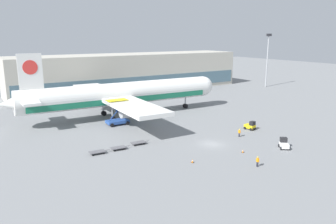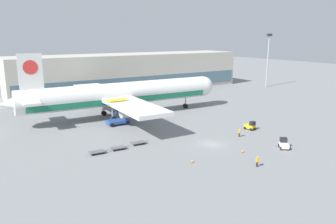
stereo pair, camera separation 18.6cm
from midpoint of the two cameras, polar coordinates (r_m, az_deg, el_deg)
name	(u,v)px [view 2 (the right image)]	position (r m, az deg, el deg)	size (l,w,h in m)	color
ground_plane	(212,144)	(65.22, 7.67, -5.59)	(400.00, 400.00, 0.00)	slate
terminal_building	(131,72)	(128.62, -6.44, 6.90)	(90.00, 18.20, 14.00)	#BCB7A8
light_mast	(268,56)	(141.80, 17.05, 9.27)	(2.80, 0.50, 21.62)	#9EA0A5
airplane_main	(120,95)	(86.10, -8.36, 2.99)	(58.09, 48.23, 17.00)	white
scissor_lift_loader	(117,115)	(78.98, -8.75, -0.59)	(5.29, 3.51, 6.07)	#284C99
baggage_tug_foreground	(251,126)	(76.63, 14.25, -2.35)	(1.96, 2.64, 2.00)	yellow
baggage_tug_mid	(284,144)	(65.85, 19.61, -5.27)	(2.64, 2.80, 2.00)	silver
baggage_dolly_lead	(97,152)	(60.77, -12.16, -6.80)	(3.74, 1.67, 0.48)	#56565B
baggage_dolly_second	(118,148)	(62.27, -8.58, -6.16)	(3.74, 1.67, 0.48)	#56565B
baggage_dolly_third	(138,143)	(64.66, -5.11, -5.32)	(3.74, 1.67, 0.48)	#56565B
ground_crew_near	(239,132)	(70.51, 12.39, -3.45)	(0.30, 0.56, 1.78)	black
ground_crew_far	(257,161)	(55.57, 15.38, -8.20)	(0.26, 0.57, 1.76)	black
traffic_cone_near	(192,161)	(55.68, 4.32, -8.49)	(0.40, 0.40, 0.65)	black
traffic_cone_far	(243,151)	(61.66, 12.96, -6.65)	(0.40, 0.40, 0.60)	black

